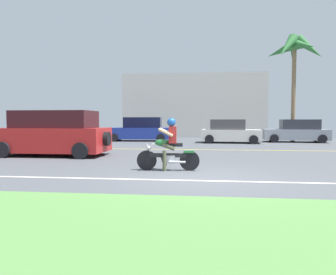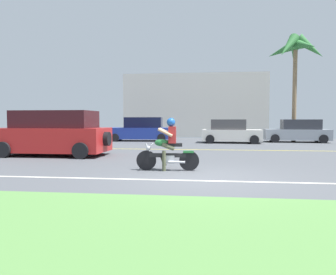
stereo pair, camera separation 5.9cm
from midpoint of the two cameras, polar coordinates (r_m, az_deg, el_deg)
name	(u,v)px [view 2 (the right image)]	position (r m, az deg, el deg)	size (l,w,h in m)	color
ground	(202,163)	(11.12, 6.46, -4.65)	(56.00, 30.00, 0.04)	#4C4F54
grass_median	(200,235)	(4.18, 6.27, -17.31)	(56.00, 3.80, 0.06)	#548442
lane_line_near	(202,181)	(7.78, 6.41, -7.85)	(50.40, 0.12, 0.01)	silver
lane_line_far	(203,150)	(15.82, 6.50, -2.23)	(50.40, 0.12, 0.01)	yellow
motorcyclist	(168,148)	(9.23, 0.22, -1.98)	(1.87, 0.61, 1.56)	black
suv_nearby	(55,134)	(13.97, -19.91, 0.65)	(4.68, 2.29, 1.88)	#AD1E1E
parked_car_0	(61,131)	(21.49, -18.83, 1.05)	(4.12, 1.93, 1.63)	silver
parked_car_1	(141,130)	(22.47, -4.87, 1.38)	(4.58, 2.10, 1.70)	navy
parked_car_2	(231,132)	(20.93, 11.48, 1.01)	(3.93, 2.27, 1.54)	white
parked_car_3	(298,132)	(22.90, 22.69, 1.01)	(4.26, 2.03, 1.54)	#8C939E
palm_tree_0	(296,52)	(23.83, 22.39, 14.30)	(3.85, 4.04, 7.36)	#846B4C
motorcyclist_distant	(70,136)	(19.17, -17.39, 0.29)	(1.57, 0.64, 1.35)	black
building_far	(195,106)	(29.06, 5.02, 5.72)	(12.56, 4.00, 5.56)	beige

